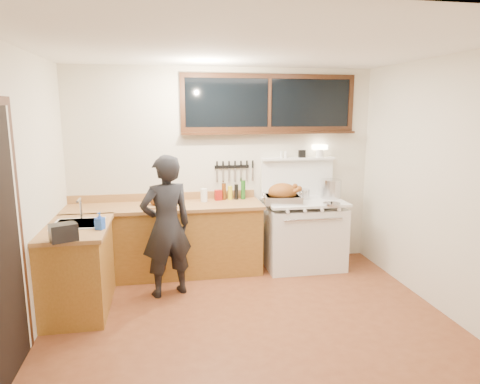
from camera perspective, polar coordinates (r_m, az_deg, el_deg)
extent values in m
cube|color=brown|center=(4.41, 1.38, -17.12)|extent=(4.00, 3.50, 0.02)
cube|color=beige|center=(5.70, -2.15, 3.21)|extent=(4.00, 0.05, 2.60)
cube|color=beige|center=(2.32, 10.49, -8.62)|extent=(4.00, 0.05, 2.60)
cube|color=beige|center=(4.08, -27.61, -1.16)|extent=(0.05, 3.50, 2.60)
cube|color=beige|center=(4.80, 25.86, 0.65)|extent=(0.05, 3.50, 2.60)
cube|color=white|center=(3.93, 1.57, 19.09)|extent=(4.00, 3.50, 0.05)
cube|color=brown|center=(5.51, -9.92, -6.49)|extent=(2.40, 0.60, 0.86)
cube|color=#9B6D3D|center=(5.39, -10.07, -1.95)|extent=(2.44, 0.64, 0.04)
cube|color=#9B6D3D|center=(5.66, -10.11, -0.60)|extent=(2.40, 0.03, 0.10)
sphere|color=#B78C38|center=(5.26, -20.97, -4.84)|extent=(0.03, 0.03, 0.03)
sphere|color=#B78C38|center=(5.19, -15.53, -4.72)|extent=(0.03, 0.03, 0.03)
sphere|color=#B78C38|center=(5.17, -9.99, -4.56)|extent=(0.03, 0.03, 0.03)
sphere|color=#B78C38|center=(5.19, -4.45, -4.35)|extent=(0.03, 0.03, 0.03)
sphere|color=#B78C38|center=(5.25, 0.45, -4.13)|extent=(0.03, 0.03, 0.03)
cube|color=brown|center=(4.82, -20.74, -9.66)|extent=(0.60, 1.05, 0.86)
cube|color=#9B6D3D|center=(4.68, -21.00, -4.49)|extent=(0.64, 1.09, 0.04)
cube|color=white|center=(4.76, -20.68, -4.71)|extent=(0.45, 0.40, 0.14)
cube|color=white|center=(4.74, -20.74, -3.96)|extent=(0.50, 0.45, 0.01)
cylinder|color=silver|center=(4.89, -20.46, -2.12)|extent=(0.02, 0.02, 0.24)
cylinder|color=silver|center=(4.79, -20.71, -1.05)|extent=(0.02, 0.18, 0.02)
cube|color=white|center=(5.76, 8.41, -5.89)|extent=(1.00, 0.70, 0.82)
cube|color=white|center=(5.64, 8.54, -1.27)|extent=(1.02, 0.72, 0.03)
cube|color=white|center=(5.42, 9.58, -5.79)|extent=(0.88, 0.02, 0.46)
cylinder|color=silver|center=(5.33, 9.77, -3.62)|extent=(0.75, 0.02, 0.02)
cylinder|color=white|center=(5.21, 6.35, -2.61)|extent=(0.04, 0.03, 0.04)
cylinder|color=white|center=(5.28, 8.65, -2.50)|extent=(0.04, 0.03, 0.04)
cylinder|color=white|center=(5.35, 10.88, -2.39)|extent=(0.04, 0.03, 0.04)
cylinder|color=white|center=(5.43, 13.05, -2.27)|extent=(0.04, 0.03, 0.04)
cube|color=white|center=(5.89, 7.62, 1.90)|extent=(1.00, 0.05, 0.50)
cube|color=white|center=(5.82, 7.78, 4.43)|extent=(1.00, 0.12, 0.03)
cylinder|color=white|center=(5.92, 10.57, 5.10)|extent=(0.10, 0.10, 0.10)
cube|color=#FFE5B2|center=(5.91, 10.60, 5.91)|extent=(0.19, 0.09, 0.06)
cube|color=black|center=(5.83, 8.26, 5.07)|extent=(0.09, 0.05, 0.10)
cylinder|color=white|center=(5.76, 6.08, 5.00)|extent=(0.04, 0.04, 0.09)
cylinder|color=white|center=(5.75, 5.51, 5.00)|extent=(0.04, 0.04, 0.09)
cube|color=black|center=(5.72, 3.94, 11.77)|extent=(2.20, 0.01, 0.62)
cube|color=black|center=(5.73, 4.00, 15.17)|extent=(2.32, 0.04, 0.06)
cube|color=black|center=(5.72, 3.90, 8.36)|extent=(2.32, 0.04, 0.06)
cube|color=black|center=(5.55, -7.69, 11.72)|extent=(0.06, 0.04, 0.62)
cube|color=black|center=(6.09, 14.53, 11.40)|extent=(0.06, 0.04, 0.62)
cube|color=black|center=(5.71, 3.95, 11.77)|extent=(0.04, 0.04, 0.62)
cube|color=black|center=(5.67, 4.02, 7.88)|extent=(2.32, 0.13, 0.03)
cube|color=black|center=(3.62, -29.30, -6.82)|extent=(0.01, 0.86, 2.10)
cube|color=black|center=(4.06, -27.07, -4.79)|extent=(0.01, 0.07, 2.10)
cube|color=black|center=(5.67, -1.10, 3.39)|extent=(0.46, 0.02, 0.04)
cube|color=silver|center=(5.64, -3.08, 2.21)|extent=(0.02, 0.00, 0.18)
cube|color=black|center=(5.62, -3.09, 3.62)|extent=(0.02, 0.02, 0.10)
cube|color=silver|center=(5.65, -2.27, 2.23)|extent=(0.02, 0.00, 0.18)
cube|color=black|center=(5.63, -2.28, 3.64)|extent=(0.02, 0.02, 0.10)
cube|color=silver|center=(5.67, -1.47, 2.26)|extent=(0.02, 0.00, 0.18)
cube|color=black|center=(5.65, -1.48, 3.66)|extent=(0.02, 0.02, 0.10)
cube|color=silver|center=(5.68, -0.67, 2.28)|extent=(0.03, 0.00, 0.18)
cube|color=black|center=(5.66, -0.67, 3.68)|extent=(0.02, 0.02, 0.10)
cube|color=silver|center=(5.69, 0.12, 2.30)|extent=(0.03, 0.00, 0.18)
cube|color=black|center=(5.67, 0.12, 3.70)|extent=(0.02, 0.02, 0.10)
cube|color=silver|center=(5.71, 0.92, 2.32)|extent=(0.03, 0.00, 0.18)
cube|color=black|center=(5.69, 0.92, 3.72)|extent=(0.02, 0.02, 0.10)
cube|color=silver|center=(5.72, 1.70, 2.34)|extent=(0.03, 0.00, 0.18)
cube|color=black|center=(5.70, 1.71, 3.73)|extent=(0.02, 0.02, 0.10)
imported|color=black|center=(4.81, -9.79, -4.53)|extent=(0.68, 0.55, 1.59)
imported|color=blue|center=(4.45, -18.19, -3.67)|extent=(0.10, 0.10, 0.17)
cube|color=black|center=(4.18, -22.48, -5.00)|extent=(0.27, 0.24, 0.16)
cube|color=#9B6D3D|center=(5.32, -10.69, -1.80)|extent=(0.43, 0.32, 0.02)
ellipsoid|color=brown|center=(5.31, -10.71, -1.11)|extent=(0.24, 0.17, 0.14)
sphere|color=brown|center=(5.35, -9.56, -0.69)|extent=(0.05, 0.05, 0.05)
sphere|color=brown|center=(5.25, -9.55, -0.93)|extent=(0.05, 0.05, 0.05)
cube|color=silver|center=(5.43, 5.66, -0.96)|extent=(0.51, 0.41, 0.10)
cube|color=#3F3F42|center=(5.43, 5.66, -0.60)|extent=(0.45, 0.35, 0.03)
torus|color=silver|center=(5.36, 3.15, -0.54)|extent=(0.03, 0.10, 0.10)
torus|color=silver|center=(5.49, 8.12, -0.35)|extent=(0.03, 0.10, 0.10)
ellipsoid|color=brown|center=(5.42, 5.67, -0.03)|extent=(0.40, 0.32, 0.23)
cylinder|color=brown|center=(5.36, 7.22, 0.05)|extent=(0.13, 0.07, 0.10)
sphere|color=brown|center=(5.38, 7.91, 0.44)|extent=(0.07, 0.07, 0.07)
cylinder|color=brown|center=(5.53, 6.67, 0.39)|extent=(0.13, 0.07, 0.10)
sphere|color=brown|center=(5.54, 7.35, 0.77)|extent=(0.07, 0.07, 0.07)
cylinder|color=silver|center=(5.83, 12.04, 0.44)|extent=(0.33, 0.33, 0.25)
cylinder|color=silver|center=(5.73, 8.45, -0.26)|extent=(0.17, 0.17, 0.13)
cylinder|color=black|center=(5.84, 8.08, 0.47)|extent=(0.02, 0.17, 0.02)
cylinder|color=silver|center=(5.45, 12.10, -1.53)|extent=(0.29, 0.29, 0.02)
sphere|color=black|center=(5.44, 12.11, -1.35)|extent=(0.03, 0.03, 0.03)
cube|color=maroon|center=(5.58, -2.92, -0.41)|extent=(0.10, 0.08, 0.14)
cylinder|color=white|center=(5.51, -4.83, -0.43)|extent=(0.11, 0.11, 0.17)
cylinder|color=black|center=(5.60, -2.16, 0.07)|extent=(0.06, 0.06, 0.22)
cylinder|color=black|center=(5.61, -1.32, -0.10)|extent=(0.06, 0.06, 0.18)
cylinder|color=black|center=(5.62, -0.50, 0.02)|extent=(0.05, 0.05, 0.20)
cylinder|color=black|center=(5.64, 0.43, 0.31)|extent=(0.06, 0.06, 0.25)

